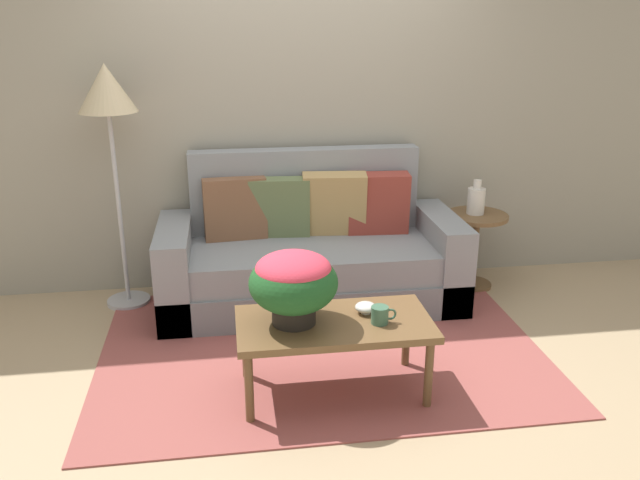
% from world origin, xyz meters
% --- Properties ---
extents(ground_plane, '(14.00, 14.00, 0.00)m').
position_xyz_m(ground_plane, '(0.00, 0.00, 0.00)').
color(ground_plane, tan).
extents(wall_back, '(6.40, 0.12, 2.77)m').
position_xyz_m(wall_back, '(0.00, 1.14, 1.39)').
color(wall_back, gray).
rests_on(wall_back, ground).
extents(area_rug, '(2.70, 1.91, 0.01)m').
position_xyz_m(area_rug, '(0.00, -0.06, 0.01)').
color(area_rug, '#994C47').
rests_on(area_rug, ground).
extents(couch, '(2.10, 0.86, 1.06)m').
position_xyz_m(couch, '(0.04, 0.69, 0.34)').
color(couch, slate).
rests_on(couch, ground).
extents(coffee_table, '(1.04, 0.54, 0.44)m').
position_xyz_m(coffee_table, '(-0.00, -0.55, 0.39)').
color(coffee_table, brown).
rests_on(coffee_table, ground).
extents(side_table, '(0.46, 0.46, 0.58)m').
position_xyz_m(side_table, '(1.29, 0.75, 0.40)').
color(side_table, brown).
rests_on(side_table, ground).
extents(floor_lamp, '(0.38, 0.38, 1.68)m').
position_xyz_m(floor_lamp, '(-1.28, 0.82, 1.42)').
color(floor_lamp, '#B2B2B7').
rests_on(floor_lamp, ground).
extents(potted_plant, '(0.47, 0.47, 0.39)m').
position_xyz_m(potted_plant, '(-0.22, -0.54, 0.67)').
color(potted_plant, black).
rests_on(potted_plant, coffee_table).
extents(coffee_mug, '(0.14, 0.09, 0.09)m').
position_xyz_m(coffee_mug, '(0.24, -0.61, 0.48)').
color(coffee_mug, '#3D664C').
rests_on(coffee_mug, coffee_table).
extents(snack_bowl, '(0.12, 0.12, 0.06)m').
position_xyz_m(snack_bowl, '(0.18, -0.48, 0.47)').
color(snack_bowl, silver).
rests_on(snack_bowl, coffee_table).
extents(table_vase, '(0.13, 0.13, 0.26)m').
position_xyz_m(table_vase, '(1.28, 0.77, 0.68)').
color(table_vase, silver).
rests_on(table_vase, side_table).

